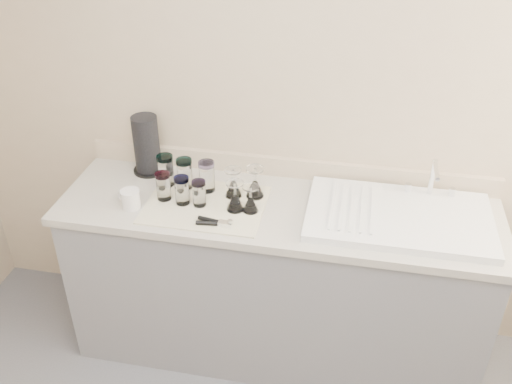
% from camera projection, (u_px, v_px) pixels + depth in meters
% --- Properties ---
extents(room_envelope, '(3.54, 3.50, 2.52)m').
position_uv_depth(room_envelope, '(197.00, 255.00, 1.31)').
color(room_envelope, '#55555A').
rests_on(room_envelope, ground).
extents(counter_unit, '(2.06, 0.62, 0.90)m').
position_uv_depth(counter_unit, '(276.00, 280.00, 2.89)').
color(counter_unit, slate).
rests_on(counter_unit, ground).
extents(sink_unit, '(0.82, 0.50, 0.22)m').
position_uv_depth(sink_unit, '(399.00, 216.00, 2.55)').
color(sink_unit, white).
rests_on(sink_unit, counter_unit).
extents(dish_towel, '(0.55, 0.42, 0.01)m').
position_uv_depth(dish_towel, '(206.00, 205.00, 2.66)').
color(dish_towel, silver).
rests_on(dish_towel, counter_unit).
extents(tumbler_teal, '(0.08, 0.08, 0.16)m').
position_uv_depth(tumbler_teal, '(166.00, 170.00, 2.76)').
color(tumbler_teal, white).
rests_on(tumbler_teal, dish_towel).
extents(tumbler_cyan, '(0.08, 0.08, 0.15)m').
position_uv_depth(tumbler_cyan, '(185.00, 173.00, 2.74)').
color(tumbler_cyan, white).
rests_on(tumbler_cyan, dish_towel).
extents(tumbler_purple, '(0.08, 0.08, 0.15)m').
position_uv_depth(tumbler_purple, '(207.00, 176.00, 2.72)').
color(tumbler_purple, white).
rests_on(tumbler_purple, dish_towel).
extents(tumbler_magenta, '(0.07, 0.07, 0.14)m').
position_uv_depth(tumbler_magenta, '(163.00, 186.00, 2.66)').
color(tumbler_magenta, white).
rests_on(tumbler_magenta, dish_towel).
extents(tumbler_blue, '(0.07, 0.07, 0.14)m').
position_uv_depth(tumbler_blue, '(182.00, 190.00, 2.63)').
color(tumbler_blue, white).
rests_on(tumbler_blue, dish_towel).
extents(tumbler_lavender, '(0.06, 0.06, 0.13)m').
position_uv_depth(tumbler_lavender, '(199.00, 193.00, 2.62)').
color(tumbler_lavender, white).
rests_on(tumbler_lavender, dish_towel).
extents(goblet_back_left, '(0.08, 0.08, 0.14)m').
position_uv_depth(goblet_back_left, '(233.00, 187.00, 2.69)').
color(goblet_back_left, white).
rests_on(goblet_back_left, dish_towel).
extents(goblet_back_right, '(0.09, 0.09, 0.15)m').
position_uv_depth(goblet_back_right, '(255.00, 187.00, 2.69)').
color(goblet_back_right, white).
rests_on(goblet_back_right, dish_towel).
extents(goblet_front_left, '(0.08, 0.08, 0.14)m').
position_uv_depth(goblet_front_left, '(235.00, 200.00, 2.59)').
color(goblet_front_left, white).
rests_on(goblet_front_left, dish_towel).
extents(goblet_front_right, '(0.07, 0.07, 0.13)m').
position_uv_depth(goblet_front_right, '(251.00, 203.00, 2.58)').
color(goblet_front_right, white).
rests_on(goblet_front_right, dish_towel).
extents(can_opener, '(0.16, 0.06, 0.02)m').
position_uv_depth(can_opener, '(215.00, 222.00, 2.51)').
color(can_opener, silver).
rests_on(can_opener, dish_towel).
extents(white_mug, '(0.13, 0.11, 0.09)m').
position_uv_depth(white_mug, '(130.00, 199.00, 2.62)').
color(white_mug, silver).
rests_on(white_mug, counter_unit).
extents(paper_towel_roll, '(0.16, 0.16, 0.30)m').
position_uv_depth(paper_towel_roll, '(147.00, 145.00, 2.85)').
color(paper_towel_roll, black).
rests_on(paper_towel_roll, counter_unit).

